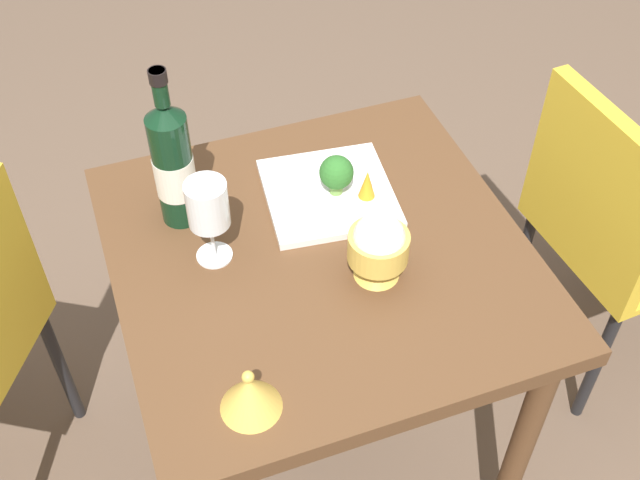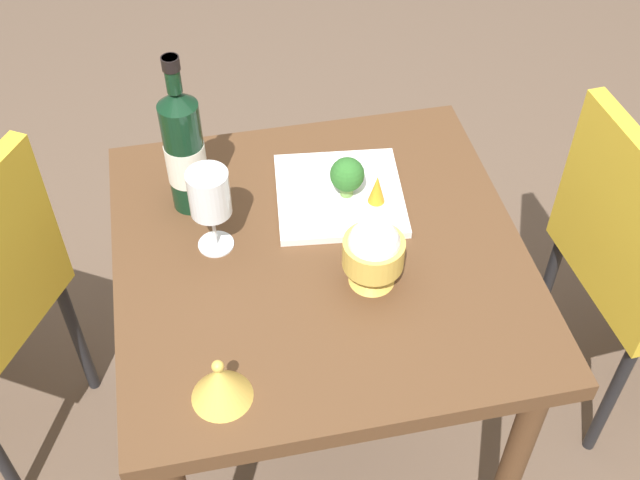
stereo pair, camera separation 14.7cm
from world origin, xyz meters
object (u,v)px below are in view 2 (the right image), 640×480
Objects in this scene: wine_bottle at (184,150)px; wine_glass at (209,195)px; rice_bowl_lid at (220,383)px; rice_bowl at (373,252)px; serving_plate at (340,195)px; carrot_garnish_left at (377,189)px; broccoli_floret at (347,175)px; chair_near_window at (635,252)px.

wine_bottle reaches higher than wine_glass.
rice_bowl_lid is (0.03, 0.34, -0.09)m from wine_glass.
wine_bottle is 2.39× the size of rice_bowl.
serving_plate is at bearing -124.41° from rice_bowl_lid.
wine_glass is 2.81× the size of carrot_garnish_left.
wine_glass is at bearing -28.38° from rice_bowl.
wine_bottle is 3.39× the size of rice_bowl_lid.
serving_plate is 4.34× the size of carrot_garnish_left.
wine_glass is 0.65× the size of serving_plate.
rice_bowl is (-0.27, 0.14, -0.05)m from wine_glass.
rice_bowl_lid is (0.29, 0.19, -0.04)m from rice_bowl.
wine_bottle is at bearing -8.87° from serving_plate.
chair_near_window is at bearing 172.73° from broccoli_floret.
rice_bowl_lid is 0.50m from broccoli_floret.
rice_bowl_lid is 0.50m from serving_plate.
wine_bottle is 0.31m from broccoli_floret.
wine_bottle is 1.89× the size of wine_glass.
carrot_garnish_left is (-0.07, 0.04, 0.04)m from serving_plate.
wine_bottle is at bearing -10.13° from broccoli_floret.
rice_bowl_lid is 0.51m from carrot_garnish_left.
broccoli_floret is (-0.00, -0.22, -0.01)m from rice_bowl.
rice_bowl_lid reaches higher than carrot_garnish_left.
chair_near_window is 1.03m from rice_bowl_lid.
broccoli_floret is (-0.01, 0.01, 0.06)m from serving_plate.
serving_plate is at bearing -162.66° from wine_glass.
wine_bottle is at bearing -102.06° from chair_near_window.
rice_bowl is at bearing 92.49° from serving_plate.
wine_bottle is (0.95, -0.14, 0.34)m from chair_near_window.
rice_bowl is at bearing -147.03° from rice_bowl_lid.
chair_near_window is 0.70m from serving_plate.
wine_bottle is at bearing -41.99° from rice_bowl.
rice_bowl is (0.65, 0.13, 0.28)m from chair_near_window.
wine_glass is 1.26× the size of rice_bowl.
serving_plate is at bearing -31.61° from carrot_garnish_left.
rice_bowl reaches higher than carrot_garnish_left.
rice_bowl_lid is at bearing 85.34° from wine_glass.
carrot_garnish_left is at bearing 148.39° from serving_plate.
rice_bowl_lid is at bearing -74.98° from chair_near_window.
carrot_garnish_left is (-0.35, -0.38, 0.01)m from rice_bowl_lid.
rice_bowl is 0.22m from broccoli_floret.
wine_glass is at bearing -94.58° from chair_near_window.
wine_glass is at bearing 17.34° from serving_plate.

